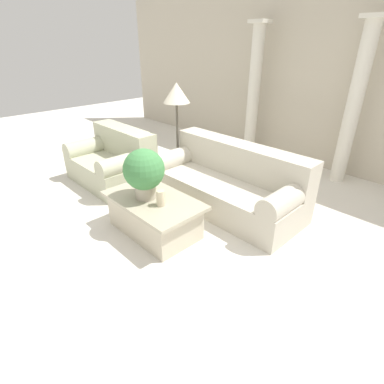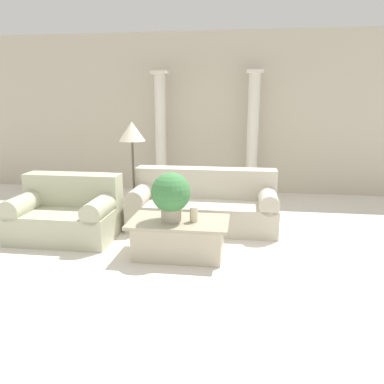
% 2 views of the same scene
% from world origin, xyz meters
% --- Properties ---
extents(ground_plane, '(16.00, 16.00, 0.00)m').
position_xyz_m(ground_plane, '(0.00, 0.00, 0.00)').
color(ground_plane, silver).
extents(wall_back, '(10.00, 0.06, 3.20)m').
position_xyz_m(wall_back, '(0.00, 3.09, 1.60)').
color(wall_back, beige).
rests_on(wall_back, ground_plane).
extents(sofa_long, '(2.17, 0.93, 0.85)m').
position_xyz_m(sofa_long, '(0.25, 0.73, 0.34)').
color(sofa_long, beige).
rests_on(sofa_long, ground_plane).
extents(loveseat, '(1.37, 0.93, 0.85)m').
position_xyz_m(loveseat, '(-1.58, 0.01, 0.35)').
color(loveseat, '#BABC9E').
rests_on(loveseat, ground_plane).
extents(coffee_table, '(1.21, 0.71, 0.45)m').
position_xyz_m(coffee_table, '(0.07, -0.43, 0.23)').
color(coffee_table, beige).
rests_on(coffee_table, ground_plane).
extents(potted_plant, '(0.48, 0.48, 0.59)m').
position_xyz_m(potted_plant, '(-0.01, -0.47, 0.78)').
color(potted_plant, '#B2A893').
rests_on(potted_plant, coffee_table).
extents(pillar_candle, '(0.10, 0.10, 0.18)m').
position_xyz_m(pillar_candle, '(0.26, -0.46, 0.54)').
color(pillar_candle, beige).
rests_on(pillar_candle, coffee_table).
extents(floor_lamp, '(0.40, 0.40, 1.56)m').
position_xyz_m(floor_lamp, '(-0.84, 0.76, 1.35)').
color(floor_lamp, '#4C473D').
rests_on(floor_lamp, ground_plane).
extents(column_left, '(0.31, 0.31, 2.43)m').
position_xyz_m(column_left, '(-0.84, 2.71, 1.24)').
color(column_left, silver).
rests_on(column_left, ground_plane).
extents(column_right, '(0.31, 0.31, 2.43)m').
position_xyz_m(column_right, '(0.99, 2.71, 1.24)').
color(column_right, silver).
rests_on(column_right, ground_plane).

